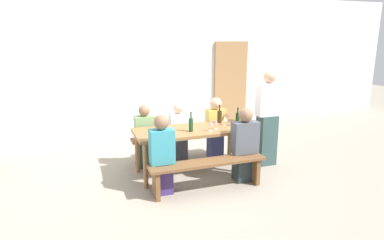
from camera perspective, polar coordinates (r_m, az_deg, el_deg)
ground_plane at (r=5.55m, az=-0.00°, el=-9.06°), size 24.00×24.00×0.00m
back_wall at (r=8.06m, az=-7.38°, el=9.73°), size 14.00×0.20×3.20m
wooden_door at (r=8.68m, az=6.69°, el=6.38°), size 0.90×0.06×2.10m
tasting_table at (r=5.32m, az=-0.00°, el=-2.45°), size 1.84×0.78×0.75m
bench_near at (r=4.82m, az=2.79°, el=-8.24°), size 1.74×0.30×0.45m
bench_far at (r=6.04m, az=-2.21°, el=-3.60°), size 1.74×0.30×0.45m
wine_bottle_0 at (r=5.14m, az=-0.18°, el=-0.76°), size 0.07×0.07×0.31m
wine_bottle_1 at (r=5.69m, az=4.77°, el=0.64°), size 0.08×0.08×0.31m
wine_bottle_2 at (r=5.51m, az=7.87°, el=0.16°), size 0.07×0.07×0.31m
wine_glass_0 at (r=5.84m, az=6.22°, el=0.96°), size 0.06×0.06×0.17m
wine_glass_1 at (r=5.54m, az=5.71°, el=0.23°), size 0.08×0.08×0.16m
wine_glass_2 at (r=5.28m, az=4.18°, el=-0.32°), size 0.06×0.06×0.18m
wine_glass_3 at (r=5.17m, az=3.30°, el=-0.58°), size 0.07×0.07×0.17m
wine_glass_4 at (r=4.97m, az=-5.26°, el=-1.24°), size 0.07×0.07×0.17m
seated_guest_near_0 at (r=4.69m, az=-5.19°, el=-6.18°), size 0.34×0.24×1.15m
seated_guest_near_1 at (r=5.15m, az=9.07°, el=-4.55°), size 0.40×0.24×1.15m
seated_guest_far_0 at (r=5.70m, az=-8.11°, el=-3.04°), size 0.34×0.24×1.09m
seated_guest_far_1 at (r=5.84m, az=-2.24°, el=-2.39°), size 0.33×0.24×1.10m
seated_guest_far_2 at (r=6.07m, az=4.07°, el=-1.53°), size 0.33×0.24×1.14m
standing_host at (r=5.83m, az=12.90°, el=0.04°), size 0.41×0.24×1.65m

